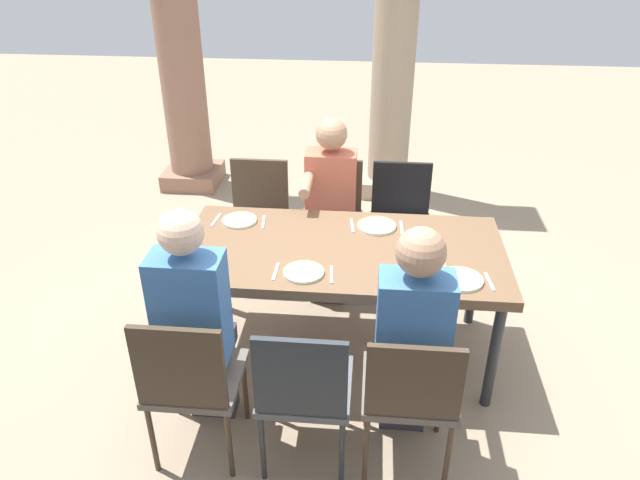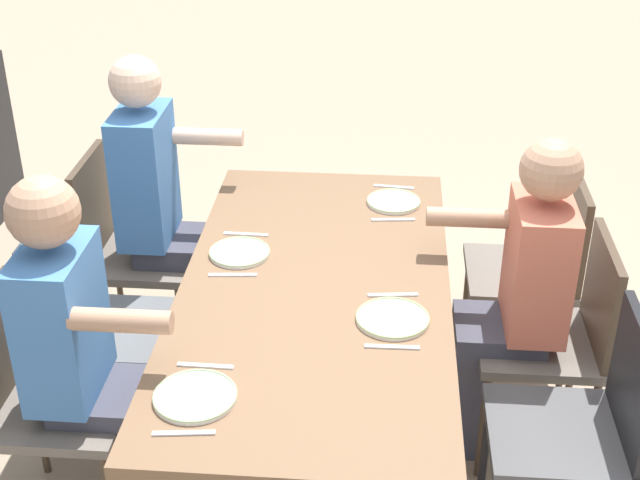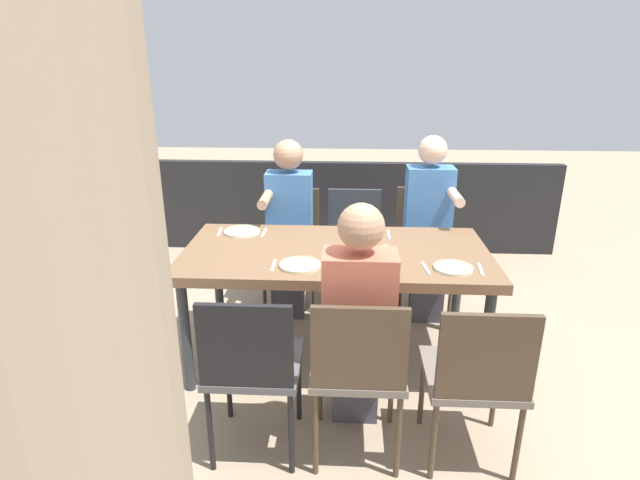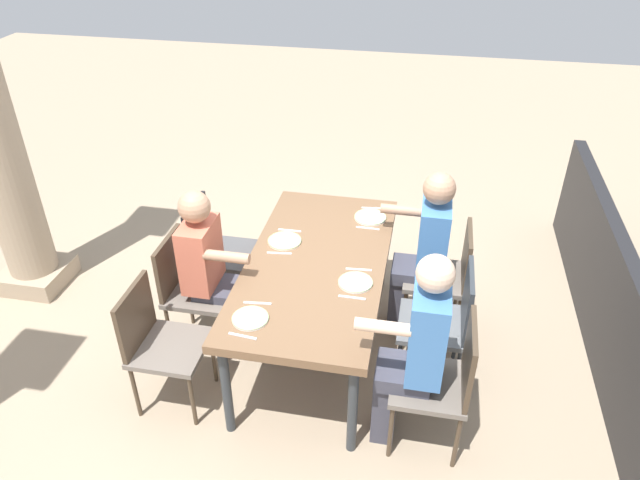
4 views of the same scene
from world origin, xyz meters
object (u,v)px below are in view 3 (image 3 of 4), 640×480
at_px(diner_guest_third, 288,222).
at_px(plate_1, 366,233).
at_px(dining_table, 336,259).
at_px(plate_3, 242,231).
at_px(plate_0, 453,268).
at_px(plate_2, 300,265).
at_px(chair_west_south, 423,239).
at_px(chair_mid_north, 358,365).
at_px(chair_west_north, 476,373).
at_px(chair_east_north, 252,362).
at_px(chair_mid_south, 354,239).
at_px(diner_man_white, 359,317).
at_px(diner_woman_green, 429,222).
at_px(chair_east_south, 292,236).

bearing_deg(diner_guest_third, plate_1, 144.25).
relative_size(dining_table, plate_3, 7.73).
relative_size(plate_0, plate_2, 0.91).
xyz_separation_m(chair_west_south, plate_0, (0.01, 1.15, 0.25)).
bearing_deg(plate_0, chair_mid_north, 49.21).
xyz_separation_m(chair_west_north, plate_0, (0.01, -0.62, 0.26)).
bearing_deg(chair_east_north, plate_1, -115.49).
height_order(chair_mid_south, plate_1, chair_mid_south).
distance_m(plate_0, plate_3, 1.40).
xyz_separation_m(diner_guest_third, plate_0, (-1.03, 0.96, 0.06)).
bearing_deg(plate_0, plate_3, -23.06).
bearing_deg(diner_man_white, diner_woman_green, -111.09).
relative_size(diner_guest_third, plate_3, 5.44).
height_order(diner_man_white, diner_guest_third, diner_guest_third).
bearing_deg(chair_mid_south, chair_west_north, 107.04).
xyz_separation_m(plate_1, plate_2, (0.38, 0.56, -0.00)).
bearing_deg(diner_guest_third, chair_east_south, -90.91).
distance_m(chair_east_north, plate_0, 1.22).
bearing_deg(chair_east_south, plate_1, 133.61).
bearing_deg(chair_west_south, chair_east_north, 59.64).
xyz_separation_m(chair_east_north, diner_woman_green, (-1.04, -1.58, 0.19)).
relative_size(chair_west_north, diner_guest_third, 0.67).
bearing_deg(chair_east_north, diner_guest_third, -89.89).
relative_size(dining_table, diner_guest_third, 1.42).
height_order(dining_table, chair_west_south, chair_west_south).
height_order(chair_mid_north, chair_mid_south, chair_mid_north).
bearing_deg(chair_east_south, plate_3, 65.75).
distance_m(chair_east_south, plate_0, 1.55).
bearing_deg(diner_man_white, diner_guest_third, -70.40).
distance_m(diner_man_white, plate_1, 1.00).
bearing_deg(chair_mid_north, dining_table, -81.90).
relative_size(chair_mid_south, plate_1, 3.98).
bearing_deg(chair_east_south, plate_2, 98.62).
distance_m(chair_mid_north, plate_2, 0.73).
relative_size(chair_east_south, diner_guest_third, 0.68).
relative_size(chair_west_south, chair_mid_south, 1.03).
distance_m(chair_mid_south, chair_east_north, 1.83).
distance_m(diner_guest_third, plate_0, 1.41).
bearing_deg(diner_man_white, chair_east_south, -72.61).
xyz_separation_m(chair_west_south, plate_3, (1.30, 0.60, 0.25)).
xyz_separation_m(chair_west_south, chair_mid_south, (0.54, 0.00, -0.01)).
height_order(diner_man_white, plate_2, diner_man_white).
relative_size(chair_east_north, plate_0, 4.08).
relative_size(chair_west_south, chair_east_south, 1.03).
relative_size(chair_mid_south, chair_east_north, 0.99).
bearing_deg(chair_west_north, diner_guest_third, -56.70).
relative_size(chair_west_south, plate_3, 3.78).
height_order(diner_man_white, plate_1, diner_man_white).
distance_m(diner_man_white, plate_0, 0.69).
bearing_deg(plate_1, plate_2, 55.53).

